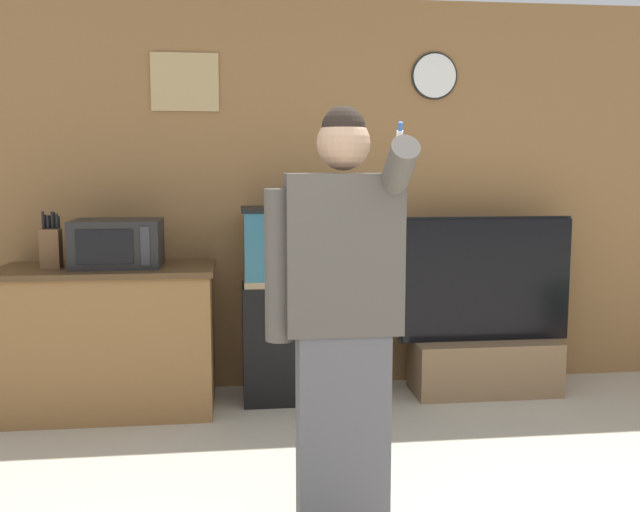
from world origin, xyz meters
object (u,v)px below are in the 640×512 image
microwave (118,243)px  counter_island (110,339)px  aquarium_on_stand (306,304)px  person_standing (341,317)px  knife_block (51,247)px  tv_on_stand (485,342)px

microwave → counter_island: bearing=-171.3°
aquarium_on_stand → person_standing: 1.73m
knife_block → microwave: bearing=1.8°
knife_block → tv_on_stand: bearing=1.8°
counter_island → knife_block: knife_block is taller
knife_block → person_standing: bearing=-46.9°
counter_island → person_standing: person_standing is taller
counter_island → aquarium_on_stand: 1.23m
aquarium_on_stand → tv_on_stand: aquarium_on_stand is taller
knife_block → tv_on_stand: size_ratio=0.29×
knife_block → tv_on_stand: knife_block is taller
tv_on_stand → person_standing: 2.17m
tv_on_stand → microwave: bearing=-178.2°
aquarium_on_stand → tv_on_stand: bearing=-0.4°
microwave → aquarium_on_stand: size_ratio=0.42×
tv_on_stand → person_standing: person_standing is taller
microwave → person_standing: 1.98m
counter_island → person_standing: bearing=-53.6°
knife_block → person_standing: person_standing is taller
tv_on_stand → person_standing: size_ratio=0.68×
microwave → person_standing: (1.12, -1.62, -0.14)m
tv_on_stand → counter_island: bearing=-178.0°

